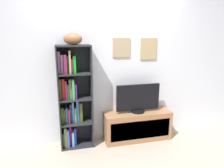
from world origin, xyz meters
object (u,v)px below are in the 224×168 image
at_px(football, 73,39).
at_px(bookshelf, 72,99).
at_px(tv_stand, 137,125).
at_px(television, 138,99).

bearing_deg(football, bookshelf, 148.59).
bearing_deg(tv_stand, television, 90.00).
xyz_separation_m(bookshelf, tv_stand, (1.06, -0.07, -0.53)).
relative_size(bookshelf, tv_stand, 1.43).
height_order(football, tv_stand, football).
bearing_deg(tv_stand, football, 177.94).
bearing_deg(television, bookshelf, 176.35).
xyz_separation_m(bookshelf, television, (1.06, -0.07, -0.06)).
relative_size(tv_stand, television, 1.54).
bearing_deg(television, football, 178.00).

